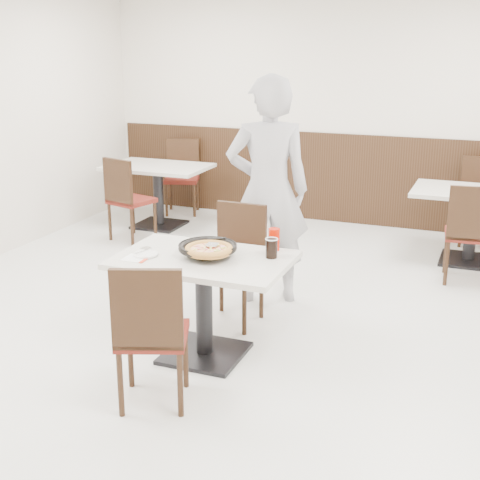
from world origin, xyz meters
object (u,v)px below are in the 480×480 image
at_px(bg_table_left, 159,196).
at_px(bg_chair_right_near, 469,232).
at_px(pizza, 209,251).
at_px(side_plate, 146,254).
at_px(chair_far, 232,267).
at_px(main_table, 204,307).
at_px(bg_table_right, 471,227).
at_px(red_cup, 274,239).
at_px(bg_chair_right_far, 480,202).
at_px(chair_near, 153,332).
at_px(pizza_pan, 208,251).
at_px(diner_person, 268,191).
at_px(bg_chair_left_far, 182,178).
at_px(bg_chair_left_near, 131,199).
at_px(cola_glass, 272,249).

bearing_deg(bg_table_left, bg_chair_right_near, -10.22).
xyz_separation_m(pizza, side_plate, (-0.45, -0.08, -0.05)).
distance_m(chair_far, pizza, 0.74).
xyz_separation_m(main_table, bg_table_right, (1.64, 2.93, 0.00)).
xyz_separation_m(red_cup, bg_chair_right_near, (1.24, 2.00, -0.35)).
height_order(side_plate, red_cup, red_cup).
bearing_deg(bg_table_left, bg_chair_right_far, 10.06).
relative_size(main_table, chair_far, 1.26).
relative_size(chair_near, bg_chair_right_near, 1.00).
height_order(pizza, bg_table_left, pizza).
relative_size(chair_near, pizza, 3.10).
height_order(pizza_pan, red_cup, red_cup).
bearing_deg(bg_table_left, pizza_pan, -56.07).
bearing_deg(bg_table_right, bg_chair_right_near, -89.76).
height_order(diner_person, bg_table_left, diner_person).
relative_size(main_table, bg_chair_left_far, 1.26).
xyz_separation_m(chair_near, pizza, (0.09, 0.66, 0.34)).
distance_m(main_table, diner_person, 1.35).
bearing_deg(pizza_pan, chair_far, 95.75).
bearing_deg(main_table, bg_chair_right_far, 65.12).
height_order(diner_person, bg_chair_left_near, diner_person).
height_order(chair_far, bg_chair_right_near, same).
bearing_deg(pizza, red_cup, 46.81).
xyz_separation_m(pizza_pan, bg_chair_right_far, (1.66, 3.60, -0.32)).
bearing_deg(diner_person, bg_chair_left_near, -53.89).
xyz_separation_m(cola_glass, bg_chair_right_far, (1.24, 3.47, -0.34)).
distance_m(diner_person, bg_chair_right_near, 2.01).
bearing_deg(bg_chair_left_far, bg_table_right, 149.91).
relative_size(pizza_pan, side_plate, 1.90).
relative_size(cola_glass, bg_chair_right_near, 0.14).
xyz_separation_m(red_cup, diner_person, (-0.36, 0.88, 0.14)).
xyz_separation_m(chair_far, pizza_pan, (0.06, -0.60, 0.32)).
height_order(bg_table_left, bg_chair_left_near, bg_chair_left_near).
height_order(main_table, chair_near, chair_near).
bearing_deg(bg_chair_right_near, bg_chair_right_far, 82.43).
height_order(pizza_pan, diner_person, diner_person).
bearing_deg(bg_chair_left_near, red_cup, -24.49).
bearing_deg(bg_chair_right_far, cola_glass, 64.47).
distance_m(chair_far, bg_chair_left_far, 3.60).
distance_m(red_cup, bg_chair_right_near, 2.38).
relative_size(chair_near, chair_far, 1.00).
distance_m(main_table, bg_table_left, 3.57).
xyz_separation_m(side_plate, red_cup, (0.79, 0.45, 0.07)).
bearing_deg(cola_glass, bg_chair_left_near, 137.64).
bearing_deg(pizza, chair_near, -97.65).
height_order(pizza_pan, bg_table_right, pizza_pan).
height_order(side_plate, diner_person, diner_person).
relative_size(diner_person, bg_chair_right_far, 2.04).
bearing_deg(bg_chair_right_near, bg_chair_left_far, 154.05).
bearing_deg(pizza_pan, pizza, -59.25).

